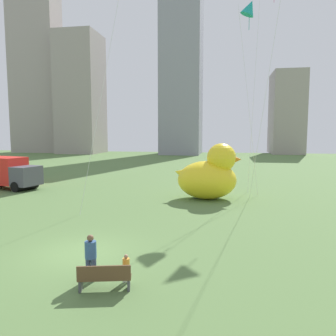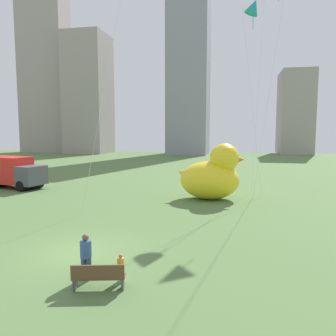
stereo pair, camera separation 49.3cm
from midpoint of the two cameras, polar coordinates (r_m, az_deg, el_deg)
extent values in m
plane|color=#55753F|center=(15.25, -14.10, -13.72)|extent=(140.00, 140.00, 0.00)
cube|color=brown|center=(11.70, -10.47, -17.78)|extent=(1.78, 0.84, 0.06)
cube|color=brown|center=(11.42, -10.64, -17.00)|extent=(1.69, 0.46, 0.45)
cube|color=#47474C|center=(11.92, -14.35, -18.57)|extent=(0.16, 0.38, 0.39)
cube|color=#47474C|center=(11.71, -6.45, -18.90)|extent=(0.16, 0.38, 0.39)
cylinder|color=#38476B|center=(12.53, -13.04, -16.27)|extent=(0.18, 0.18, 0.80)
cylinder|color=#38476B|center=(12.45, -12.16, -16.39)|extent=(0.18, 0.18, 0.80)
cylinder|color=#33598C|center=(12.24, -12.68, -13.31)|extent=(0.40, 0.40, 0.60)
sphere|color=brown|center=(12.11, -12.73, -11.46)|extent=(0.23, 0.23, 0.23)
cylinder|color=silver|center=(12.18, -7.11, -17.62)|extent=(0.11, 0.11, 0.48)
cylinder|color=silver|center=(12.15, -6.54, -17.68)|extent=(0.11, 0.11, 0.48)
cylinder|color=gold|center=(12.00, -6.85, -15.80)|extent=(0.24, 0.24, 0.36)
sphere|color=#A87C5B|center=(11.91, -6.87, -14.67)|extent=(0.14, 0.14, 0.14)
ellipsoid|color=yellow|center=(25.73, 7.65, -2.08)|extent=(4.48, 3.31, 2.92)
sphere|color=yellow|center=(25.49, 10.11, 1.71)|extent=(2.18, 2.18, 2.18)
cone|color=orange|center=(25.50, 12.31, 1.42)|extent=(0.98, 0.98, 0.98)
cone|color=yellow|center=(25.86, 3.36, -0.90)|extent=(1.34, 1.17, 1.41)
cube|color=red|center=(34.11, -25.30, -0.26)|extent=(4.76, 3.27, 2.40)
cube|color=#4C4C56|center=(31.89, -21.82, -1.17)|extent=(2.19, 2.64, 1.68)
cylinder|color=black|center=(32.15, -22.00, -2.63)|extent=(1.45, 2.55, 0.90)
cylinder|color=black|center=(34.96, -26.17, -2.14)|extent=(1.45, 2.55, 0.90)
cube|color=#9E938C|center=(91.11, -20.09, 14.93)|extent=(11.51, 6.15, 38.97)
cube|color=#9E938C|center=(83.75, -13.21, 12.10)|extent=(9.31, 9.92, 27.84)
cube|color=gray|center=(78.82, 3.80, 16.38)|extent=(8.82, 11.25, 38.09)
cube|color=#9E938C|center=(83.83, 20.98, 8.73)|extent=(7.07, 10.97, 18.77)
cylinder|color=silver|center=(25.64, 18.43, 18.45)|extent=(2.30, 3.88, 21.43)
cylinder|color=silver|center=(27.52, 14.60, 10.82)|extent=(1.92, 0.08, 14.90)
cone|color=teal|center=(29.99, 14.85, 25.00)|extent=(1.56, 1.28, 1.43)
cylinder|color=teal|center=(29.71, 14.80, 23.36)|extent=(0.04, 0.04, 1.60)
cylinder|color=silver|center=(22.14, -10.02, 13.69)|extent=(2.39, 2.77, 16.13)
cylinder|color=silver|center=(30.66, 15.60, 12.71)|extent=(0.84, 2.77, 17.46)
camera|label=1|loc=(0.25, -89.22, 0.09)|focal=35.78mm
camera|label=2|loc=(0.25, 90.78, -0.09)|focal=35.78mm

